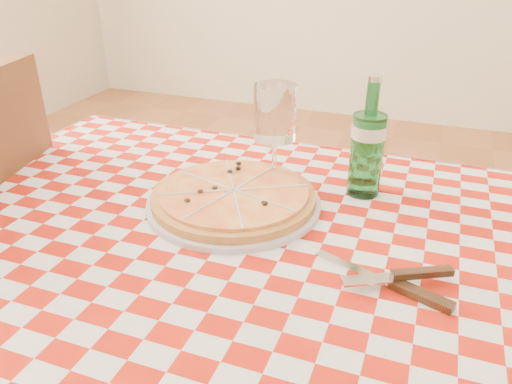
# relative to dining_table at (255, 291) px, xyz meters

# --- Properties ---
(dining_table) EXTENTS (1.20, 0.80, 0.75)m
(dining_table) POSITION_rel_dining_table_xyz_m (0.00, 0.00, 0.00)
(dining_table) COLOR brown
(dining_table) RESTS_ON ground
(tablecloth) EXTENTS (1.30, 0.90, 0.01)m
(tablecloth) POSITION_rel_dining_table_xyz_m (0.00, 0.00, 0.09)
(tablecloth) COLOR #A4170A
(tablecloth) RESTS_ON dining_table
(pizza_plate) EXTENTS (0.40, 0.40, 0.04)m
(pizza_plate) POSITION_rel_dining_table_xyz_m (-0.08, 0.10, 0.12)
(pizza_plate) COLOR #C48941
(pizza_plate) RESTS_ON tablecloth
(water_bottle) EXTENTS (0.08, 0.08, 0.23)m
(water_bottle) POSITION_rel_dining_table_xyz_m (0.13, 0.24, 0.21)
(water_bottle) COLOR #1B6C2C
(water_bottle) RESTS_ON tablecloth
(wine_glass) EXTENTS (0.09, 0.09, 0.20)m
(wine_glass) POSITION_rel_dining_table_xyz_m (-0.04, 0.21, 0.20)
(wine_glass) COLOR white
(wine_glass) RESTS_ON tablecloth
(cutlery) EXTENTS (0.25, 0.22, 0.02)m
(cutlery) POSITION_rel_dining_table_xyz_m (0.22, -0.04, 0.11)
(cutlery) COLOR silver
(cutlery) RESTS_ON tablecloth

